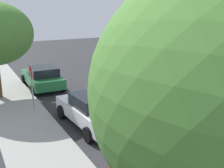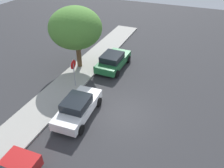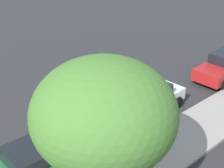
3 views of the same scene
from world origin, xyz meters
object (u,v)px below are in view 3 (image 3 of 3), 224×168
at_px(parked_car_white, 148,99).
at_px(street_tree_near_corner, 104,115).
at_px(parked_car_green, 29,165).
at_px(stop_sign, 137,120).

height_order(parked_car_white, street_tree_near_corner, street_tree_near_corner).
distance_m(parked_car_green, street_tree_near_corner, 4.30).
relative_size(parked_car_white, parked_car_green, 0.99).
bearing_deg(parked_car_white, parked_car_green, 3.10).
bearing_deg(parked_car_white, street_tree_near_corner, 29.66).
distance_m(stop_sign, street_tree_near_corner, 3.75).
height_order(parked_car_white, parked_car_green, parked_car_white).
xyz_separation_m(stop_sign, parked_car_green, (4.04, -1.53, -0.93)).
relative_size(parked_car_green, street_tree_near_corner, 0.78).
height_order(stop_sign, street_tree_near_corner, street_tree_near_corner).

